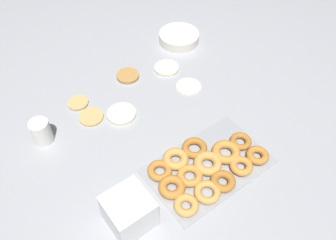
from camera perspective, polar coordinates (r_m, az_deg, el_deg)
The scene contains 11 objects.
ground_plane at distance 1.48m, azimuth -2.81°, elevation 1.58°, with size 3.00×3.00×0.00m, color #9EA0A5.
pancake_0 at distance 1.67m, azimuth -0.23°, elevation 8.33°, with size 0.11×0.11×0.01m, color beige.
pancake_1 at distance 1.63m, azimuth -6.47°, elevation 7.05°, with size 0.10×0.10×0.02m, color #B27F42.
pancake_2 at distance 1.48m, azimuth -12.21°, elevation 0.46°, with size 0.10×0.10×0.01m, color tan.
pancake_3 at distance 1.58m, azimuth 3.32°, elevation 5.48°, with size 0.11×0.11×0.01m, color beige.
pancake_4 at distance 1.55m, azimuth -14.23°, elevation 2.65°, with size 0.09×0.09×0.01m, color tan.
pancake_5 at distance 1.47m, azimuth -7.46°, elevation 0.97°, with size 0.12×0.12×0.01m, color beige.
donut_tray at distance 1.29m, azimuth 6.06°, elevation -7.57°, with size 0.44×0.28×0.04m.
batter_bowl at distance 1.83m, azimuth 1.78°, elevation 13.10°, with size 0.20×0.20×0.05m.
container_stack at distance 1.15m, azimuth -6.29°, elevation -14.38°, with size 0.14×0.14×0.13m.
paper_cup at distance 1.42m, azimuth -19.64°, elevation -1.79°, with size 0.07×0.07×0.10m.
Camera 1 is at (-0.54, -0.85, 1.09)m, focal length 38.00 mm.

